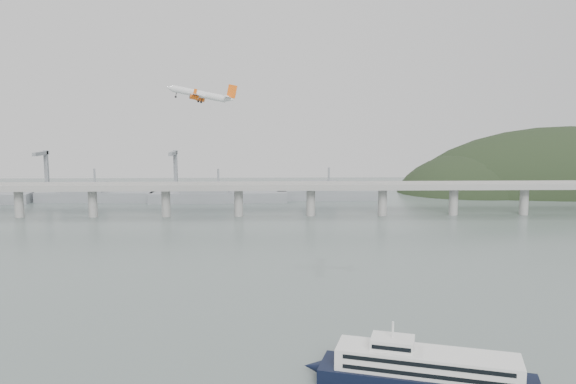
{
  "coord_description": "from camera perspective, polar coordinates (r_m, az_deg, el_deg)",
  "views": [
    {
      "loc": [
        -6.87,
        -184.04,
        67.8
      ],
      "look_at": [
        0.0,
        55.0,
        36.0
      ],
      "focal_mm": 35.0,
      "sensor_mm": 36.0,
      "label": 1
    }
  ],
  "objects": [
    {
      "name": "ground",
      "position": [
        196.25,
        0.47,
        -12.64
      ],
      "size": [
        900.0,
        900.0,
        0.0
      ],
      "primitive_type": "plane",
      "color": "#576562",
      "rests_on": "ground"
    },
    {
      "name": "bridge",
      "position": [
        387.35,
        -0.79,
        0.13
      ],
      "size": [
        800.0,
        22.0,
        23.9
      ],
      "color": "gray",
      "rests_on": "ground"
    },
    {
      "name": "distant_fleet",
      "position": [
        477.02,
        -19.77,
        -0.29
      ],
      "size": [
        453.0,
        60.9,
        40.0
      ],
      "color": "slate",
      "rests_on": "ground"
    },
    {
      "name": "ferry",
      "position": [
        152.02,
        13.89,
        -17.25
      ],
      "size": [
        86.16,
        34.89,
        16.69
      ],
      "rotation": [
        0.0,
        0.0,
        -0.3
      ],
      "color": "black",
      "rests_on": "ground"
    },
    {
      "name": "airliner",
      "position": [
        283.61,
        -8.83,
        9.76
      ],
      "size": [
        36.44,
        33.22,
        9.97
      ],
      "rotation": [
        0.05,
        -0.2,
        2.97
      ],
      "color": "white",
      "rests_on": "ground"
    }
  ]
}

